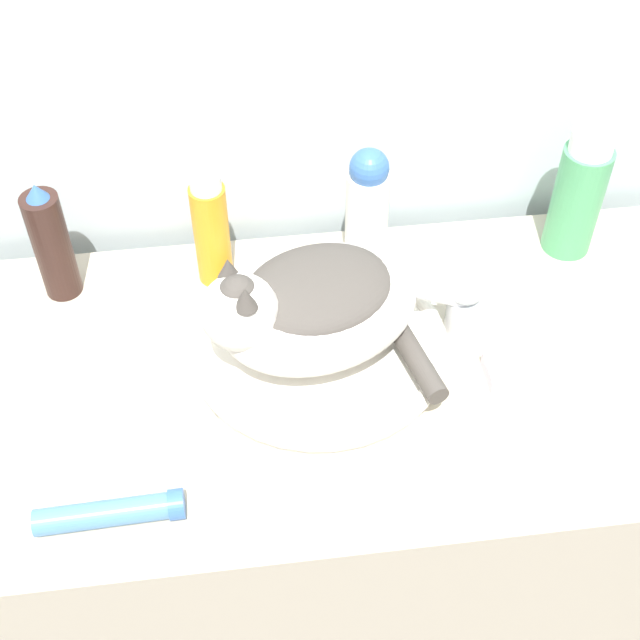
{
  "coord_description": "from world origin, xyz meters",
  "views": [
    {
      "loc": [
        -0.06,
        -0.47,
        1.8
      ],
      "look_at": [
        0.04,
        0.28,
        0.98
      ],
      "focal_mm": 50.0,
      "sensor_mm": 36.0,
      "label": 1
    }
  ],
  "objects_px": {
    "soap_bar": "(516,370)",
    "faucet": "(458,297)",
    "cream_tube": "(112,513)",
    "mouthwash_bottle": "(578,194)",
    "hairspray_can_black": "(51,244)",
    "cat": "(310,305)",
    "lotion_bottle_white": "(367,210)",
    "shampoo_bottle_tall": "(211,230)"
  },
  "relations": [
    {
      "from": "soap_bar",
      "to": "faucet",
      "type": "bearing_deg",
      "value": 123.73
    },
    {
      "from": "cream_tube",
      "to": "soap_bar",
      "type": "distance_m",
      "value": 0.54
    },
    {
      "from": "mouthwash_bottle",
      "to": "hairspray_can_black",
      "type": "relative_size",
      "value": 1.09
    },
    {
      "from": "cat",
      "to": "soap_bar",
      "type": "relative_size",
      "value": 3.81
    },
    {
      "from": "cat",
      "to": "mouthwash_bottle",
      "type": "relative_size",
      "value": 1.49
    },
    {
      "from": "cat",
      "to": "cream_tube",
      "type": "height_order",
      "value": "cat"
    },
    {
      "from": "mouthwash_bottle",
      "to": "lotion_bottle_white",
      "type": "height_order",
      "value": "mouthwash_bottle"
    },
    {
      "from": "cat",
      "to": "lotion_bottle_white",
      "type": "height_order",
      "value": "same"
    },
    {
      "from": "cat",
      "to": "lotion_bottle_white",
      "type": "xyz_separation_m",
      "value": [
        0.1,
        0.18,
        -0.01
      ]
    },
    {
      "from": "hairspray_can_black",
      "to": "mouthwash_bottle",
      "type": "bearing_deg",
      "value": 0.0
    },
    {
      "from": "faucet",
      "to": "hairspray_can_black",
      "type": "bearing_deg",
      "value": -24.45
    },
    {
      "from": "lotion_bottle_white",
      "to": "mouthwash_bottle",
      "type": "bearing_deg",
      "value": 0.0
    },
    {
      "from": "cat",
      "to": "hairspray_can_black",
      "type": "xyz_separation_m",
      "value": [
        -0.33,
        0.18,
        -0.02
      ]
    },
    {
      "from": "faucet",
      "to": "cream_tube",
      "type": "relative_size",
      "value": 0.76
    },
    {
      "from": "hairspray_can_black",
      "to": "cream_tube",
      "type": "xyz_separation_m",
      "value": [
        0.08,
        -0.39,
        -0.07
      ]
    },
    {
      "from": "lotion_bottle_white",
      "to": "soap_bar",
      "type": "bearing_deg",
      "value": -55.78
    },
    {
      "from": "lotion_bottle_white",
      "to": "faucet",
      "type": "bearing_deg",
      "value": -55.47
    },
    {
      "from": "shampoo_bottle_tall",
      "to": "cream_tube",
      "type": "bearing_deg",
      "value": -109.35
    },
    {
      "from": "faucet",
      "to": "mouthwash_bottle",
      "type": "xyz_separation_m",
      "value": [
        0.21,
        0.15,
        0.04
      ]
    },
    {
      "from": "faucet",
      "to": "hairspray_can_black",
      "type": "distance_m",
      "value": 0.56
    },
    {
      "from": "faucet",
      "to": "soap_bar",
      "type": "distance_m",
      "value": 0.12
    },
    {
      "from": "cat",
      "to": "cream_tube",
      "type": "relative_size",
      "value": 1.8
    },
    {
      "from": "mouthwash_bottle",
      "to": "lotion_bottle_white",
      "type": "bearing_deg",
      "value": -180.0
    },
    {
      "from": "mouthwash_bottle",
      "to": "lotion_bottle_white",
      "type": "relative_size",
      "value": 1.02
    },
    {
      "from": "cat",
      "to": "soap_bar",
      "type": "bearing_deg",
      "value": 149.66
    },
    {
      "from": "hairspray_can_black",
      "to": "soap_bar",
      "type": "distance_m",
      "value": 0.65
    },
    {
      "from": "shampoo_bottle_tall",
      "to": "cream_tube",
      "type": "height_order",
      "value": "shampoo_bottle_tall"
    },
    {
      "from": "cream_tube",
      "to": "mouthwash_bottle",
      "type": "bearing_deg",
      "value": 30.42
    },
    {
      "from": "faucet",
      "to": "shampoo_bottle_tall",
      "type": "bearing_deg",
      "value": -33.81
    },
    {
      "from": "cat",
      "to": "hairspray_can_black",
      "type": "relative_size",
      "value": 1.62
    },
    {
      "from": "soap_bar",
      "to": "hairspray_can_black",
      "type": "bearing_deg",
      "value": 158.28
    },
    {
      "from": "mouthwash_bottle",
      "to": "cream_tube",
      "type": "bearing_deg",
      "value": -149.58
    },
    {
      "from": "mouthwash_bottle",
      "to": "hairspray_can_black",
      "type": "xyz_separation_m",
      "value": [
        -0.74,
        0.0,
        -0.01
      ]
    },
    {
      "from": "hairspray_can_black",
      "to": "cream_tube",
      "type": "height_order",
      "value": "hairspray_can_black"
    },
    {
      "from": "mouthwash_bottle",
      "to": "shampoo_bottle_tall",
      "type": "bearing_deg",
      "value": 180.0
    },
    {
      "from": "faucet",
      "to": "cream_tube",
      "type": "distance_m",
      "value": 0.52
    },
    {
      "from": "cat",
      "to": "lotion_bottle_white",
      "type": "bearing_deg",
      "value": -137.39
    },
    {
      "from": "shampoo_bottle_tall",
      "to": "soap_bar",
      "type": "xyz_separation_m",
      "value": [
        0.38,
        -0.24,
        -0.08
      ]
    },
    {
      "from": "shampoo_bottle_tall",
      "to": "hairspray_can_black",
      "type": "height_order",
      "value": "hairspray_can_black"
    },
    {
      "from": "hairspray_can_black",
      "to": "soap_bar",
      "type": "xyz_separation_m",
      "value": [
        0.6,
        -0.24,
        -0.08
      ]
    },
    {
      "from": "cat",
      "to": "cream_tube",
      "type": "xyz_separation_m",
      "value": [
        -0.25,
        -0.21,
        -0.1
      ]
    },
    {
      "from": "hairspray_can_black",
      "to": "cream_tube",
      "type": "relative_size",
      "value": 1.11
    }
  ]
}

